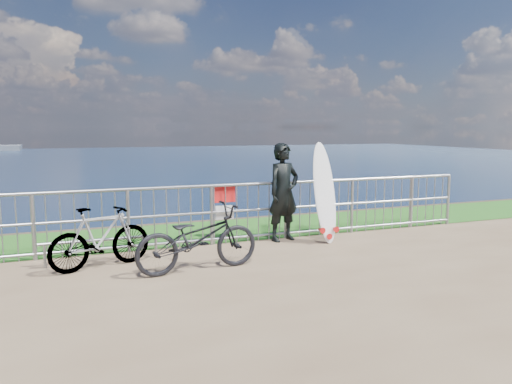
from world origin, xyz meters
name	(u,v)px	position (x,y,z in m)	size (l,w,h in m)	color
grass_strip	(220,231)	(0.00, 2.70, 0.01)	(120.00, 120.00, 0.00)	#1E5B19
railing	(238,212)	(0.02, 1.60, 0.58)	(10.06, 0.10, 1.13)	gray
surfer	(284,192)	(0.89, 1.45, 0.93)	(0.68, 0.45, 1.87)	black
surfboard	(325,196)	(1.55, 1.04, 0.88)	(0.58, 0.53, 1.90)	white
bicycle_near	(198,238)	(-1.17, 0.03, 0.50)	(0.67, 1.92, 1.01)	black
bicycle_far	(100,237)	(-2.53, 0.72, 0.48)	(0.45, 1.61, 0.97)	black
bike_rack	(102,242)	(-2.48, 1.06, 0.33)	(1.91, 0.05, 0.40)	gray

